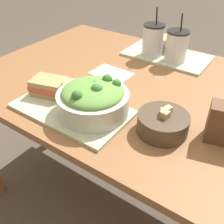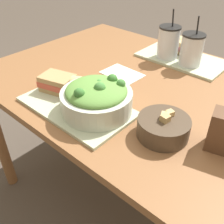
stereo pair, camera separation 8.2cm
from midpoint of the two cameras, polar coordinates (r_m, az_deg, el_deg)
ground_plane at (r=1.64m, az=7.38°, el=-18.26°), size 12.00×12.00×0.00m
dining_table at (r=1.17m, az=9.87°, el=1.59°), size 1.47×0.97×0.77m
tray_near at (r=0.98m, az=-5.39°, el=1.16°), size 0.43×0.24×0.01m
tray_far at (r=1.40m, az=16.66°, el=11.00°), size 0.43×0.24×0.01m
salad_bowl at (r=0.91m, az=-0.78°, el=3.07°), size 0.25×0.25×0.12m
soup_bowl at (r=0.85m, az=13.86°, el=-3.20°), size 0.17×0.17×0.09m
sandwich_near at (r=1.06m, az=-9.53°, el=6.19°), size 0.16×0.13×0.06m
baguette_near at (r=1.01m, az=-2.91°, el=5.47°), size 0.14×0.12×0.07m
sandwich_far at (r=1.45m, az=16.55°, el=13.62°), size 0.15×0.11×0.06m
baguette_far at (r=1.46m, az=17.50°, el=13.73°), size 0.13×0.10×0.07m
drink_cup_dark at (r=1.35m, az=13.93°, el=14.30°), size 0.10×0.10×0.24m
drink_cup_red at (r=1.31m, az=18.69°, el=12.51°), size 0.10×0.10×0.23m
napkin_folded at (r=1.21m, az=4.20°, el=8.23°), size 0.18×0.13×0.00m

